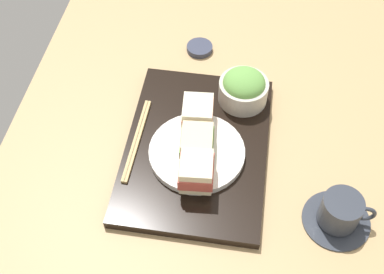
% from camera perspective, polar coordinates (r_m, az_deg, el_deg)
% --- Properties ---
extents(ground_plane, '(1.40, 1.00, 0.03)m').
position_cam_1_polar(ground_plane, '(1.14, 4.45, -0.40)').
color(ground_plane, tan).
extents(serving_tray, '(0.42, 0.30, 0.02)m').
position_cam_1_polar(serving_tray, '(1.09, 0.52, -1.24)').
color(serving_tray, black).
rests_on(serving_tray, ground_plane).
extents(sandwich_plate, '(0.20, 0.20, 0.01)m').
position_cam_1_polar(sandwich_plate, '(1.06, 0.55, -1.75)').
color(sandwich_plate, white).
rests_on(sandwich_plate, serving_tray).
extents(sandwich_near, '(0.08, 0.07, 0.06)m').
position_cam_1_polar(sandwich_near, '(1.07, 0.64, 2.58)').
color(sandwich_near, '#EFE5C1').
rests_on(sandwich_near, sandwich_plate).
extents(sandwich_middle, '(0.08, 0.07, 0.05)m').
position_cam_1_polar(sandwich_middle, '(1.03, 0.57, -0.63)').
color(sandwich_middle, beige).
rests_on(sandwich_middle, sandwich_plate).
extents(sandwich_far, '(0.08, 0.07, 0.06)m').
position_cam_1_polar(sandwich_far, '(0.98, 0.49, -3.91)').
color(sandwich_far, beige).
rests_on(sandwich_far, sandwich_plate).
extents(salad_bowl, '(0.11, 0.11, 0.08)m').
position_cam_1_polar(salad_bowl, '(1.14, 5.86, 5.56)').
color(salad_bowl, beige).
rests_on(salad_bowl, serving_tray).
extents(chopsticks_pair, '(0.22, 0.02, 0.01)m').
position_cam_1_polar(chopsticks_pair, '(1.09, -6.27, -0.30)').
color(chopsticks_pair, tan).
rests_on(chopsticks_pair, serving_tray).
extents(coffee_cup, '(0.13, 0.13, 0.07)m').
position_cam_1_polar(coffee_cup, '(1.02, 16.45, -8.25)').
color(coffee_cup, '#333842').
rests_on(coffee_cup, ground_plane).
extents(small_sauce_dish, '(0.07, 0.07, 0.01)m').
position_cam_1_polar(small_sauce_dish, '(1.30, 0.87, 10.04)').
color(small_sauce_dish, '#33384C').
rests_on(small_sauce_dish, ground_plane).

